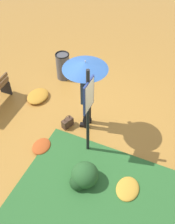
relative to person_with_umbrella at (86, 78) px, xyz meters
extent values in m
plane|color=#B27A33|center=(-0.10, -0.13, -1.55)|extent=(18.00, 18.00, 0.00)
cylinder|color=black|center=(-0.17, -0.01, -1.12)|extent=(0.12, 0.12, 0.86)
cylinder|color=black|center=(0.01, -0.01, -1.12)|extent=(0.12, 0.12, 0.86)
cube|color=black|center=(-0.17, -0.05, -1.51)|extent=(0.16, 0.24, 0.08)
cube|color=black|center=(0.01, -0.05, -1.51)|extent=(0.16, 0.24, 0.08)
cube|color=#2D3851|center=(-0.08, -0.01, -0.37)|extent=(0.43, 0.33, 0.64)
sphere|color=beige|center=(-0.08, -0.01, 0.09)|extent=(0.20, 0.20, 0.20)
ellipsoid|color=black|center=(-0.08, -0.01, 0.12)|extent=(0.20, 0.20, 0.15)
cylinder|color=#2D3851|center=(-0.29, -0.04, -0.16)|extent=(0.18, 0.13, 0.18)
cylinder|color=#2D3851|center=(-0.25, -0.05, -0.07)|extent=(0.24, 0.11, 0.33)
cube|color=black|center=(-0.17, -0.03, 0.07)|extent=(0.07, 0.03, 0.14)
cylinder|color=#2D3851|center=(0.08, -0.01, -0.13)|extent=(0.11, 0.10, 0.09)
cylinder|color=#2D3851|center=(0.07, 0.00, -0.04)|extent=(0.10, 0.09, 0.23)
cylinder|color=#A5A5AD|center=(0.06, 0.01, 0.27)|extent=(0.02, 0.02, 0.41)
cone|color=#264C8C|center=(0.06, 0.01, 0.37)|extent=(0.96, 0.96, 0.16)
sphere|color=#A5A5AD|center=(0.06, 0.01, 0.48)|extent=(0.02, 0.02, 0.02)
cylinder|color=black|center=(0.65, 0.33, -0.40)|extent=(0.07, 0.07, 2.30)
cube|color=navy|center=(0.65, 0.35, 0.15)|extent=(0.44, 0.04, 0.70)
cube|color=silver|center=(0.65, 0.37, 0.15)|extent=(0.38, 0.01, 0.64)
cube|color=#4C3323|center=(0.18, -0.44, -1.43)|extent=(0.33, 0.24, 0.24)
torus|color=#4C3323|center=(0.18, -0.44, -1.27)|extent=(0.17, 0.08, 0.18)
cube|color=black|center=(-0.24, -2.64, -1.33)|extent=(0.07, 0.36, 0.44)
cylinder|color=#4C4C51|center=(-1.57, -1.47, -1.15)|extent=(0.40, 0.40, 0.80)
torus|color=black|center=(-1.57, -1.47, -0.74)|extent=(0.42, 0.42, 0.04)
ellipsoid|color=#285628|center=(1.44, 0.62, -1.29)|extent=(0.57, 0.57, 0.51)
ellipsoid|color=#1E421E|center=(1.61, 0.53, -1.38)|extent=(0.34, 0.34, 0.34)
ellipsoid|color=#B74C1E|center=(1.05, -0.69, -1.50)|extent=(0.51, 0.41, 0.11)
ellipsoid|color=gold|center=(1.27, 1.51, -1.49)|extent=(0.59, 0.47, 0.13)
ellipsoid|color=#C68428|center=(-0.42, -1.69, -1.47)|extent=(0.70, 0.56, 0.15)
camera|label=1|loc=(4.10, 1.87, 3.51)|focal=42.56mm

